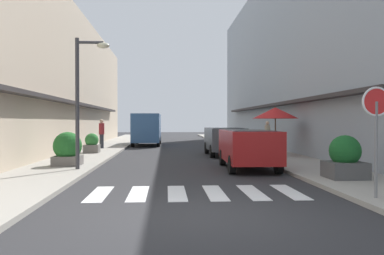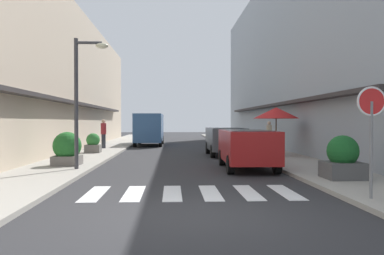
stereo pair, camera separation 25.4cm
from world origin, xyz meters
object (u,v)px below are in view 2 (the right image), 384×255
at_px(street_lamp, 82,88).
at_px(parked_car_near, 247,145).
at_px(round_street_sign, 371,113).
at_px(pedestrian_walking_near, 269,134).
at_px(pedestrian_walking_far, 103,133).
at_px(planter_corner, 343,159).
at_px(planter_midblock, 67,149).
at_px(cafe_umbrella, 276,113).
at_px(parked_car_mid, 225,138).
at_px(planter_far, 93,144).
at_px(delivery_van, 149,127).

bearing_deg(street_lamp, parked_car_near, 4.92).
relative_size(parked_car_near, round_street_sign, 1.75).
bearing_deg(pedestrian_walking_near, pedestrian_walking_far, 16.70).
distance_m(parked_car_near, planter_corner, 3.99).
relative_size(planter_midblock, pedestrian_walking_far, 0.70).
relative_size(round_street_sign, cafe_umbrella, 1.02).
bearing_deg(planter_midblock, cafe_umbrella, 23.39).
bearing_deg(parked_car_near, planter_corner, -56.83).
distance_m(parked_car_near, pedestrian_walking_near, 9.66).
distance_m(cafe_umbrella, planter_corner, 8.17).
relative_size(parked_car_mid, planter_far, 3.81).
xyz_separation_m(delivery_van, planter_far, (-2.55, -8.37, -0.80)).
bearing_deg(parked_car_mid, pedestrian_walking_near, 45.06).
xyz_separation_m(street_lamp, pedestrian_walking_near, (9.01, 9.67, -1.97)).
bearing_deg(planter_far, street_lamp, -81.73).
distance_m(parked_car_near, parked_car_mid, 6.09).
xyz_separation_m(planter_midblock, pedestrian_walking_near, (9.87, 8.42, 0.28)).
bearing_deg(planter_midblock, pedestrian_walking_near, 40.45).
height_order(planter_midblock, pedestrian_walking_near, pedestrian_walking_near).
distance_m(parked_car_near, street_lamp, 6.31).
relative_size(street_lamp, pedestrian_walking_near, 2.71).
bearing_deg(parked_car_near, pedestrian_walking_near, 71.48).
height_order(planter_midblock, pedestrian_walking_far, pedestrian_walking_far).
bearing_deg(planter_midblock, pedestrian_walking_far, 91.66).
bearing_deg(planter_midblock, planter_corner, -24.44).
height_order(delivery_van, planter_corner, delivery_van).
bearing_deg(pedestrian_walking_far, planter_midblock, 133.91).
bearing_deg(cafe_umbrella, street_lamp, -147.79).
height_order(round_street_sign, street_lamp, street_lamp).
bearing_deg(planter_corner, planter_midblock, 155.56).
relative_size(parked_car_near, planter_corner, 3.36).
xyz_separation_m(delivery_van, pedestrian_walking_near, (7.55, -6.17, -0.40)).
distance_m(parked_car_near, planter_far, 9.90).
bearing_deg(cafe_umbrella, planter_midblock, -156.61).
distance_m(parked_car_mid, planter_far, 7.09).
height_order(planter_far, pedestrian_walking_near, pedestrian_walking_near).
relative_size(round_street_sign, planter_midblock, 1.90).
height_order(planter_corner, pedestrian_walking_near, pedestrian_walking_near).
distance_m(cafe_umbrella, pedestrian_walking_near, 4.69).
bearing_deg(round_street_sign, delivery_van, 105.44).
distance_m(parked_car_mid, round_street_sign, 12.55).
xyz_separation_m(parked_car_mid, cafe_umbrella, (2.32, -1.40, 1.28)).
bearing_deg(planter_corner, round_street_sign, -102.79).
relative_size(delivery_van, street_lamp, 1.18).
bearing_deg(planter_far, cafe_umbrella, -13.64).
bearing_deg(pedestrian_walking_far, parked_car_mid, -170.15).
height_order(round_street_sign, planter_midblock, round_street_sign).
bearing_deg(delivery_van, pedestrian_walking_near, -39.25).
relative_size(parked_car_mid, street_lamp, 0.87).
relative_size(cafe_umbrella, pedestrian_walking_far, 1.31).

